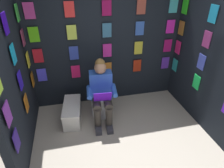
{
  "coord_description": "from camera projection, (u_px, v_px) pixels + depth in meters",
  "views": [
    {
      "loc": [
        0.72,
        1.67,
        2.44
      ],
      "look_at": [
        0.09,
        -1.05,
        0.85
      ],
      "focal_mm": 31.14,
      "sensor_mm": 36.0,
      "label": 1
    }
  ],
  "objects": [
    {
      "name": "display_wall_left",
      "position": [
        207.0,
        56.0,
        3.26
      ],
      "size": [
        0.14,
        1.91,
        2.47
      ],
      "color": "black",
      "rests_on": "ground"
    },
    {
      "name": "display_wall_back",
      "position": [
        106.0,
        44.0,
        3.81
      ],
      "size": [
        3.05,
        0.14,
        2.47
      ],
      "color": "black",
      "rests_on": "ground"
    },
    {
      "name": "display_wall_right",
      "position": [
        12.0,
        74.0,
        2.66
      ],
      "size": [
        0.14,
        1.91,
        2.47
      ],
      "color": "black",
      "rests_on": "ground"
    },
    {
      "name": "toilet",
      "position": [
        101.0,
        98.0,
        3.79
      ],
      "size": [
        0.42,
        0.57,
        0.77
      ],
      "rotation": [
        0.0,
        0.0,
        -0.09
      ],
      "color": "white",
      "rests_on": "ground"
    },
    {
      "name": "comic_longbox_near",
      "position": [
        72.0,
        112.0,
        3.66
      ],
      "size": [
        0.39,
        0.77,
        0.33
      ],
      "rotation": [
        0.0,
        0.0,
        -0.11
      ],
      "color": "white",
      "rests_on": "ground"
    },
    {
      "name": "person_reading",
      "position": [
        101.0,
        92.0,
        3.46
      ],
      "size": [
        0.55,
        0.71,
        1.19
      ],
      "rotation": [
        0.0,
        0.0,
        -0.09
      ],
      "color": "blue",
      "rests_on": "ground"
    }
  ]
}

